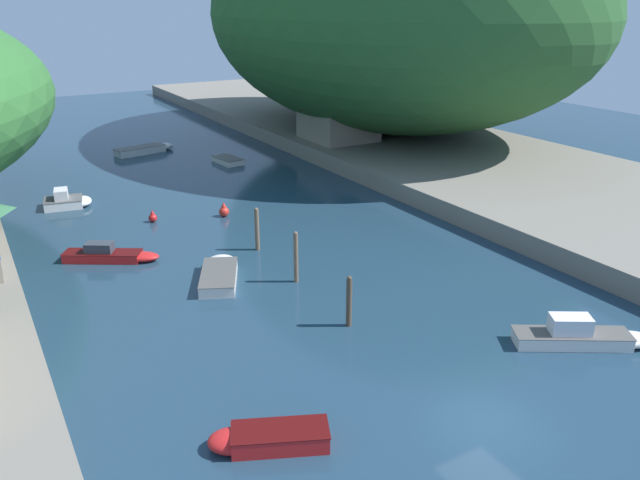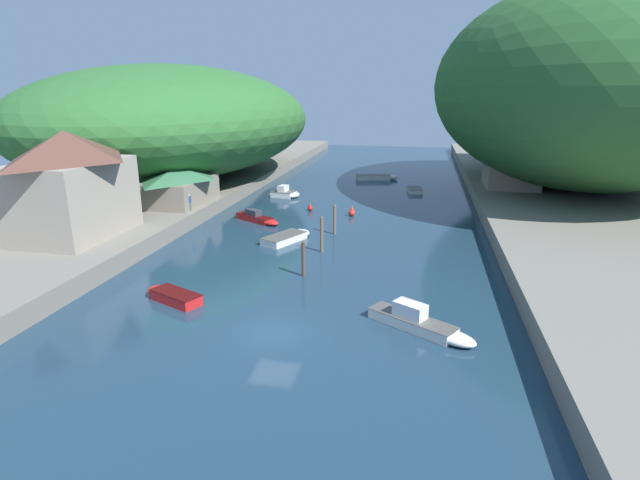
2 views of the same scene
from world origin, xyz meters
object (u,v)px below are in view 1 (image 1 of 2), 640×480
boat_cabin_cruiser (147,149)px  boat_navy_launch (112,255)px  boat_small_dinghy (68,201)px  boat_yellow_tender (586,336)px  boat_open_rowboat (220,272)px  boat_moored_right (225,159)px  channel_buoy_near (224,211)px  right_bank_cottage (338,117)px  boat_near_quay (265,438)px  channel_buoy_far (153,217)px

boat_cabin_cruiser → boat_navy_launch: (-9.73, -26.83, 0.01)m
boat_navy_launch → boat_small_dinghy: 12.29m
boat_small_dinghy → boat_yellow_tender: 37.21m
boat_cabin_cruiser → boat_open_rowboat: (-5.05, -32.42, -0.04)m
boat_moored_right → channel_buoy_near: (-6.20, -14.92, 0.16)m
right_bank_cottage → boat_small_dinghy: right_bank_cottage is taller
boat_navy_launch → boat_yellow_tender: (16.34, -20.94, 0.08)m
boat_small_dinghy → boat_moored_right: size_ratio=0.85×
channel_buoy_near → boat_navy_launch: bearing=-154.8°
boat_near_quay → boat_cabin_cruiser: bearing=13.4°
boat_moored_right → boat_cabin_cruiser: bearing=118.1°
boat_open_rowboat → channel_buoy_near: bearing=91.9°
boat_near_quay → channel_buoy_far: 25.65m
boat_moored_right → channel_buoy_far: size_ratio=4.92×
boat_near_quay → boat_small_dinghy: size_ratio=1.21×
boat_yellow_tender → boat_open_rowboat: size_ratio=1.13×
right_bank_cottage → boat_cabin_cruiser: right_bank_cottage is taller
boat_open_rowboat → channel_buoy_far: size_ratio=6.20×
boat_yellow_tender → right_bank_cottage: bearing=-163.6°
boat_moored_right → channel_buoy_far: bearing=-136.2°
boat_near_quay → boat_yellow_tender: size_ratio=0.72×
boat_cabin_cruiser → channel_buoy_near: (-0.79, -22.64, 0.07)m
right_bank_cottage → channel_buoy_near: right_bank_cottage is taller
right_bank_cottage → boat_near_quay: right_bank_cottage is taller
boat_navy_launch → boat_moored_right: bearing=173.2°
boat_moored_right → channel_buoy_near: 16.16m
boat_small_dinghy → boat_moored_right: (15.54, 6.84, -0.18)m
boat_yellow_tender → channel_buoy_near: (-7.41, 25.14, -0.02)m
right_bank_cottage → boat_small_dinghy: bearing=-170.3°
right_bank_cottage → boat_moored_right: 12.14m
boat_small_dinghy → boat_cabin_cruiser: bearing=155.7°
boat_yellow_tender → boat_open_rowboat: bearing=-111.3°
boat_yellow_tender → boat_moored_right: size_ratio=1.43×
boat_small_dinghy → channel_buoy_near: bearing=59.7°
boat_navy_launch → boat_near_quay: 19.82m
boat_yellow_tender → boat_near_quay: bearing=-62.7°
boat_cabin_cruiser → right_bank_cottage: bearing=47.6°
boat_navy_launch → boat_moored_right: 24.39m
boat_near_quay → channel_buoy_near: bearing=5.4°
boat_small_dinghy → boat_open_rowboat: 18.58m
boat_cabin_cruiser → boat_moored_right: (5.41, -7.71, -0.09)m
boat_navy_launch → boat_small_dinghy: size_ratio=1.49×
boat_yellow_tender → boat_moored_right: 40.08m
channel_buoy_near → boat_small_dinghy: bearing=139.1°
boat_moored_right → boat_navy_launch: bearing=-135.3°
boat_cabin_cruiser → boat_small_dinghy: size_ratio=1.73×
right_bank_cottage → boat_moored_right: size_ratio=1.66×
boat_cabin_cruiser → boat_open_rowboat: boat_cabin_cruiser is taller
boat_near_quay → boat_small_dinghy: (-1.11, 32.09, 0.10)m
right_bank_cottage → boat_near_quay: 45.00m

